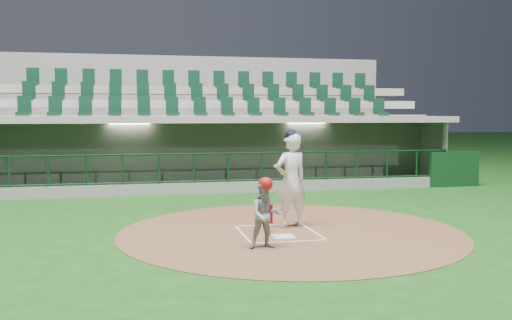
# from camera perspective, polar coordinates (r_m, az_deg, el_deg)

# --- Properties ---
(ground) EXTENTS (120.00, 120.00, 0.00)m
(ground) POSITION_cam_1_polar(r_m,az_deg,el_deg) (12.18, 1.90, -7.08)
(ground) COLOR #164915
(ground) RESTS_ON ground
(dirt_circle) EXTENTS (7.20, 7.20, 0.01)m
(dirt_circle) POSITION_cam_1_polar(r_m,az_deg,el_deg) (12.07, 3.52, -7.16)
(dirt_circle) COLOR brown
(dirt_circle) RESTS_ON ground
(home_plate) EXTENTS (0.43, 0.43, 0.02)m
(home_plate) POSITION_cam_1_polar(r_m,az_deg,el_deg) (11.51, 2.76, -7.65)
(home_plate) COLOR white
(home_plate) RESTS_ON dirt_circle
(batter_box_chalk) EXTENTS (1.55, 1.80, 0.01)m
(batter_box_chalk) POSITION_cam_1_polar(r_m,az_deg,el_deg) (11.89, 2.25, -7.28)
(batter_box_chalk) COLOR white
(batter_box_chalk) RESTS_ON ground
(dugout_structure) EXTENTS (16.40, 3.70, 3.00)m
(dugout_structure) POSITION_cam_1_polar(r_m,az_deg,el_deg) (19.66, -3.59, 0.18)
(dugout_structure) COLOR slate
(dugout_structure) RESTS_ON ground
(seating_deck) EXTENTS (17.00, 6.72, 5.15)m
(seating_deck) POSITION_cam_1_polar(r_m,az_deg,el_deg) (22.69, -4.87, 1.94)
(seating_deck) COLOR slate
(seating_deck) RESTS_ON ground
(batter) EXTENTS (0.96, 0.98, 2.12)m
(batter) POSITION_cam_1_polar(r_m,az_deg,el_deg) (12.42, 3.51, -1.90)
(batter) COLOR white
(batter) RESTS_ON dirt_circle
(catcher) EXTENTS (0.60, 0.47, 1.31)m
(catcher) POSITION_cam_1_polar(r_m,az_deg,el_deg) (10.45, 0.96, -5.36)
(catcher) COLOR #96969C
(catcher) RESTS_ON dirt_circle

